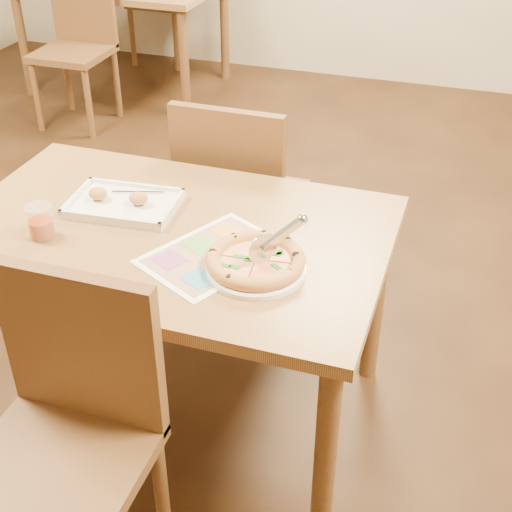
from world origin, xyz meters
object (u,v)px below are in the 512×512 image
(chair_far, at_px, (236,185))
(bg_chair_near, at_px, (78,30))
(pizza, at_px, (255,261))
(glass_tumbler, at_px, (41,223))
(pizza_cutter, at_px, (276,239))
(appetizer_tray, at_px, (123,204))
(dining_table, at_px, (169,253))
(menu, at_px, (214,254))
(plate, at_px, (256,269))
(chair_near, at_px, (69,407))

(chair_far, height_order, bg_chair_near, same)
(pizza, relative_size, glass_tumbler, 2.71)
(pizza_cutter, xyz_separation_m, appetizer_tray, (-0.55, 0.17, -0.08))
(pizza_cutter, bearing_deg, appetizer_tray, 110.50)
(dining_table, xyz_separation_m, appetizer_tray, (-0.18, 0.08, 0.10))
(pizza, distance_m, menu, 0.14)
(plate, bearing_deg, menu, 163.89)
(pizza_cutter, bearing_deg, pizza, 152.73)
(chair_far, xyz_separation_m, appetizer_tray, (-0.18, -0.53, 0.17))
(appetizer_tray, bearing_deg, plate, -21.67)
(glass_tumbler, height_order, menu, glass_tumbler)
(dining_table, distance_m, bg_chair_near, 2.72)
(chair_near, height_order, plate, chair_near)
(chair_far, bearing_deg, glass_tumbler, 66.48)
(dining_table, relative_size, pizza_cutter, 8.90)
(menu, bearing_deg, bg_chair_near, 127.97)
(plate, bearing_deg, appetizer_tray, 158.33)
(chair_near, bearing_deg, appetizer_tray, 105.12)
(pizza, bearing_deg, menu, 167.34)
(chair_near, distance_m, appetizer_tray, 0.72)
(chair_far, distance_m, plate, 0.81)
(chair_far, relative_size, pizza_cutter, 3.22)
(dining_table, bearing_deg, plate, -21.28)
(chair_far, height_order, pizza_cutter, chair_far)
(chair_near, bearing_deg, bg_chair_near, 119.74)
(bg_chair_near, bearing_deg, chair_near, -60.26)
(plate, distance_m, menu, 0.14)
(dining_table, xyz_separation_m, chair_near, (0.00, -0.60, -0.07))
(dining_table, height_order, bg_chair_near, bg_chair_near)
(dining_table, distance_m, appetizer_tray, 0.22)
(pizza_cutter, bearing_deg, menu, 125.42)
(appetizer_tray, relative_size, menu, 0.91)
(dining_table, distance_m, menu, 0.22)
(menu, bearing_deg, dining_table, 155.05)
(chair_near, height_order, menu, chair_near)
(dining_table, xyz_separation_m, menu, (0.18, -0.08, 0.09))
(pizza, bearing_deg, pizza_cutter, 25.29)
(bg_chair_near, distance_m, appetizer_tray, 2.56)
(pizza, bearing_deg, bg_chair_near, 129.60)
(bg_chair_near, distance_m, pizza, 3.01)
(dining_table, bearing_deg, menu, -24.95)
(plate, distance_m, pizza_cutter, 0.10)
(pizza, bearing_deg, appetizer_tray, 159.12)
(dining_table, height_order, chair_far, chair_far)
(chair_near, height_order, appetizer_tray, chair_near)
(plate, distance_m, glass_tumbler, 0.65)
(dining_table, distance_m, glass_tumbler, 0.38)
(dining_table, height_order, glass_tumbler, glass_tumbler)
(chair_far, height_order, menu, chair_far)
(bg_chair_near, height_order, glass_tumbler, bg_chair_near)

